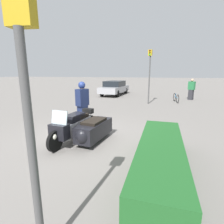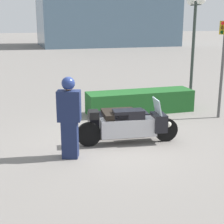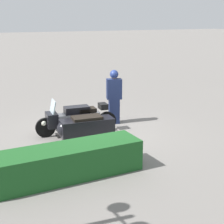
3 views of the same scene
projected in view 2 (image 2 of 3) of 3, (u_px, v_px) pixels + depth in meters
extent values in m
plane|color=slate|center=(110.00, 142.00, 8.83)|extent=(160.00, 160.00, 0.00)
cylinder|color=black|center=(166.00, 130.00, 8.83)|extent=(0.62, 0.17, 0.61)
cylinder|color=black|center=(89.00, 134.00, 8.48)|extent=(0.62, 0.17, 0.61)
cylinder|color=black|center=(116.00, 127.00, 9.27)|extent=(0.48, 0.15, 0.48)
cube|color=#B7B7BC|center=(128.00, 127.00, 8.62)|extent=(1.45, 0.56, 0.45)
cube|color=black|center=(128.00, 115.00, 8.54)|extent=(0.81, 0.47, 0.24)
cube|color=black|center=(116.00, 116.00, 8.49)|extent=(0.60, 0.45, 0.12)
cube|color=black|center=(159.00, 122.00, 8.74)|extent=(0.38, 0.58, 0.44)
cube|color=silver|center=(157.00, 106.00, 8.62)|extent=(0.17, 0.54, 0.40)
sphere|color=white|center=(168.00, 124.00, 8.80)|extent=(0.18, 0.18, 0.18)
cube|color=black|center=(118.00, 122.00, 9.24)|extent=(1.64, 0.76, 0.50)
sphere|color=black|center=(142.00, 119.00, 9.35)|extent=(0.48, 0.47, 0.47)
cube|color=black|center=(118.00, 111.00, 9.16)|extent=(0.92, 0.59, 0.09)
cube|color=black|center=(94.00, 114.00, 8.37)|extent=(0.28, 0.39, 0.18)
cube|color=#192347|center=(70.00, 139.00, 7.77)|extent=(0.43, 0.40, 0.87)
cube|color=#192347|center=(69.00, 106.00, 7.56)|extent=(0.58, 0.45, 0.69)
sphere|color=tan|center=(68.00, 85.00, 7.44)|extent=(0.24, 0.24, 0.24)
sphere|color=navy|center=(68.00, 83.00, 7.43)|extent=(0.29, 0.29, 0.29)
cube|color=#1E5623|center=(140.00, 102.00, 11.60)|extent=(3.62, 0.92, 0.74)
cylinder|color=#2D3833|center=(193.00, 50.00, 13.57)|extent=(0.12, 0.12, 3.76)
cylinder|color=#2D3833|center=(196.00, 5.00, 13.12)|extent=(0.05, 0.74, 0.05)
sphere|color=white|center=(191.00, 0.00, 13.42)|extent=(0.35, 0.35, 0.35)
cylinder|color=#4C4C4C|center=(221.00, 77.00, 10.74)|extent=(0.09, 0.09, 2.62)
cube|color=#B79319|center=(224.00, 28.00, 10.33)|extent=(0.18, 0.28, 0.40)
sphere|color=red|center=(223.00, 23.00, 10.26)|extent=(0.11, 0.11, 0.11)
sphere|color=#462D06|center=(222.00, 28.00, 10.30)|extent=(0.11, 0.11, 0.11)
sphere|color=#07350F|center=(222.00, 32.00, 10.33)|extent=(0.11, 0.11, 0.11)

